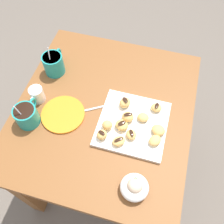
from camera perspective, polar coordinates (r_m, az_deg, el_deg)
ground_plane at (r=1.73m, az=-1.20°, el=-11.89°), size 8.00×8.00×0.00m
dining_table at (r=1.21m, az=-1.68°, el=-2.97°), size 0.85×0.76×0.71m
pastry_plate_square at (r=1.04m, az=4.78°, el=-2.73°), size 0.28×0.28×0.02m
coffee_mug_teal_left at (r=1.07m, az=-19.03°, el=-0.68°), size 0.13×0.09×0.13m
coffee_mug_teal_right at (r=1.20m, az=-13.27°, el=10.84°), size 0.14×0.09×0.15m
cream_pitcher_white at (r=1.13m, az=-16.91°, el=3.90°), size 0.10×0.06×0.07m
ice_cream_bowl at (r=0.92m, az=5.20°, el=-16.78°), size 0.10×0.10×0.08m
saucer_orange_left at (r=1.08m, az=-11.20°, el=-0.50°), size 0.19×0.19×0.01m
loose_spoon_near_saucer at (r=1.08m, az=-3.52°, el=0.95°), size 0.09×0.14×0.01m
beignet_0 at (r=0.98m, az=1.53°, el=-6.74°), size 0.07×0.07×0.03m
chocolate_drizzle_0 at (r=0.96m, az=1.56°, el=-6.35°), size 0.03×0.04×0.00m
beignet_1 at (r=1.07m, az=10.15°, el=0.98°), size 0.05×0.05×0.03m
chocolate_drizzle_1 at (r=1.05m, az=10.28°, el=1.45°), size 0.03×0.02×0.00m
beignet_2 at (r=1.01m, az=10.62°, el=-4.14°), size 0.06×0.07×0.03m
beignet_3 at (r=1.06m, az=2.99°, el=2.16°), size 0.07×0.06×0.04m
chocolate_drizzle_3 at (r=1.04m, az=3.04°, el=2.80°), size 0.04×0.03×0.00m
beignet_4 at (r=1.03m, az=7.16°, el=-1.24°), size 0.05×0.05×0.03m
beignet_5 at (r=0.99m, az=9.85°, el=-6.49°), size 0.07×0.06×0.03m
beignet_6 at (r=1.00m, az=2.26°, el=-3.07°), size 0.07×0.07×0.04m
chocolate_drizzle_6 at (r=0.99m, az=2.30°, el=-2.54°), size 0.04×0.04×0.00m
beignet_7 at (r=1.00m, az=-1.10°, el=-3.03°), size 0.05×0.05×0.04m
beignet_8 at (r=0.99m, az=4.44°, el=-5.24°), size 0.06×0.05×0.03m
chocolate_drizzle_8 at (r=0.98m, az=4.50°, el=-4.82°), size 0.04×0.03×0.00m
beignet_9 at (r=1.02m, az=3.65°, el=-1.15°), size 0.05×0.05×0.04m
chocolate_drizzle_9 at (r=1.00m, az=3.71°, el=-0.53°), size 0.03×0.04×0.00m
beignet_10 at (r=0.99m, az=-2.34°, el=-5.27°), size 0.05×0.04×0.04m
chocolate_drizzle_10 at (r=0.97m, az=-2.38°, el=-4.77°), size 0.02×0.03×0.00m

